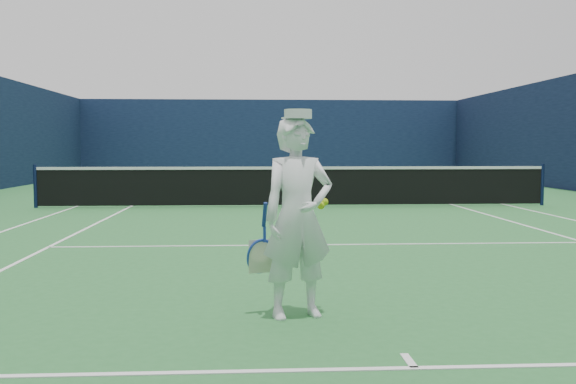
{
  "coord_description": "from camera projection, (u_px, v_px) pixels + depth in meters",
  "views": [
    {
      "loc": [
        -1.1,
        -16.05,
        1.49
      ],
      "look_at": [
        -0.69,
        -9.01,
        1.0
      ],
      "focal_mm": 40.0,
      "sensor_mm": 36.0,
      "label": 1
    }
  ],
  "objects": [
    {
      "name": "court_markings",
      "position": [
        295.0,
        206.0,
        16.16
      ],
      "size": [
        11.03,
        23.83,
        0.01
      ],
      "color": "white",
      "rests_on": "ground"
    },
    {
      "name": "windscreen_fence",
      "position": [
        295.0,
        127.0,
        16.02
      ],
      "size": [
        20.12,
        36.12,
        4.0
      ],
      "color": "#101D3D",
      "rests_on": "ground"
    },
    {
      "name": "tennis_net",
      "position": [
        295.0,
        185.0,
        16.12
      ],
      "size": [
        12.88,
        0.09,
        1.07
      ],
      "color": "#141E4C",
      "rests_on": "ground"
    },
    {
      "name": "tennis_player",
      "position": [
        298.0,
        217.0,
        5.59
      ],
      "size": [
        0.85,
        0.59,
        1.82
      ],
      "rotation": [
        0.0,
        0.0,
        0.29
      ],
      "color": "white",
      "rests_on": "ground"
    },
    {
      "name": "ground",
      "position": [
        295.0,
        206.0,
        16.16
      ],
      "size": [
        80.0,
        80.0,
        0.0
      ],
      "primitive_type": "plane",
      "color": "#296E33",
      "rests_on": "ground"
    }
  ]
}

